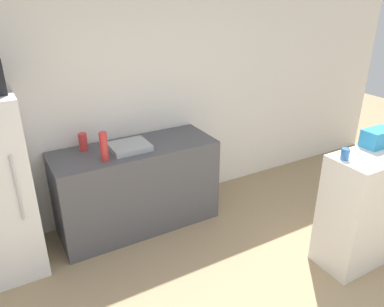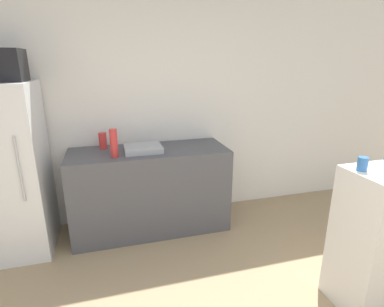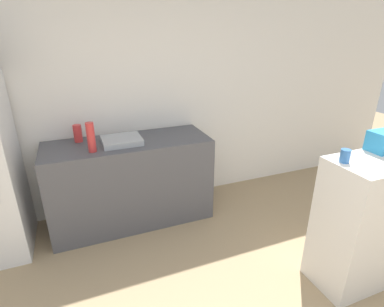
% 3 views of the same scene
% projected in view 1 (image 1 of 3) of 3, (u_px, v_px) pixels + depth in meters
% --- Properties ---
extents(wall_back, '(8.00, 0.06, 2.60)m').
position_uv_depth(wall_back, '(124.00, 103.00, 4.01)').
color(wall_back, white).
rests_on(wall_back, ground_plane).
extents(counter, '(1.70, 0.64, 0.94)m').
position_uv_depth(counter, '(137.00, 187.00, 4.03)').
color(counter, '#4C4C51').
rests_on(counter, ground_plane).
extents(sink_basin, '(0.39, 0.33, 0.06)m').
position_uv_depth(sink_basin, '(129.00, 147.00, 3.78)').
color(sink_basin, '#9EA3A8').
rests_on(sink_basin, counter).
extents(bottle_tall, '(0.08, 0.08, 0.28)m').
position_uv_depth(bottle_tall, '(104.00, 146.00, 3.49)').
color(bottle_tall, red).
rests_on(bottle_tall, counter).
extents(bottle_short, '(0.08, 0.08, 0.18)m').
position_uv_depth(bottle_short, '(83.00, 142.00, 3.74)').
color(bottle_short, red).
rests_on(bottle_short, counter).
extents(shelf_cabinet, '(0.87, 0.44, 1.11)m').
position_uv_depth(shelf_cabinet, '(366.00, 208.00, 3.49)').
color(shelf_cabinet, white).
rests_on(shelf_cabinet, ground_plane).
extents(basket, '(0.29, 0.17, 0.16)m').
position_uv_depth(basket, '(378.00, 138.00, 3.38)').
color(basket, '#2D8EC6').
rests_on(basket, shelf_cabinet).
extents(jar, '(0.07, 0.07, 0.10)m').
position_uv_depth(jar, '(345.00, 154.00, 3.13)').
color(jar, '#336BB2').
rests_on(jar, shelf_cabinet).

